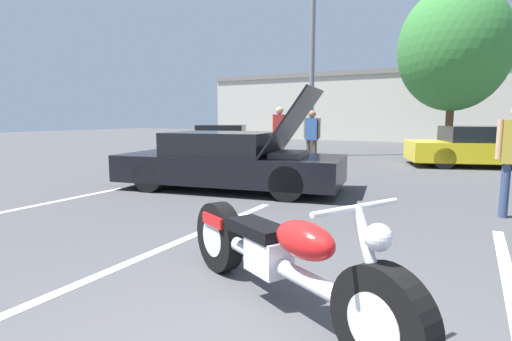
% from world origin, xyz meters
% --- Properties ---
extents(parking_stripe_foreground, '(0.12, 4.53, 0.01)m').
position_xyz_m(parking_stripe_foreground, '(-5.51, 2.17, 0.00)').
color(parking_stripe_foreground, white).
rests_on(parking_stripe_foreground, ground).
extents(parking_stripe_middle, '(0.12, 4.53, 0.01)m').
position_xyz_m(parking_stripe_middle, '(-2.13, 2.17, 0.00)').
color(parking_stripe_middle, white).
rests_on(parking_stripe_middle, ground).
extents(far_building, '(32.00, 4.20, 4.40)m').
position_xyz_m(far_building, '(0.00, 25.76, 2.34)').
color(far_building, beige).
rests_on(far_building, ground).
extents(light_pole, '(1.21, 0.28, 8.90)m').
position_xyz_m(light_pole, '(-4.44, 12.92, 4.84)').
color(light_pole, slate).
rests_on(light_pole, ground).
extents(tree_background, '(4.56, 4.56, 6.99)m').
position_xyz_m(tree_background, '(0.00, 17.78, 4.36)').
color(tree_background, brown).
rests_on(tree_background, ground).
extents(motorcycle, '(2.37, 1.37, 0.97)m').
position_xyz_m(motorcycle, '(-0.36, 1.17, 0.40)').
color(motorcycle, black).
rests_on(motorcycle, ground).
extents(show_car_hood_open, '(4.78, 2.53, 2.03)m').
position_xyz_m(show_car_hood_open, '(-3.44, 5.40, 0.57)').
color(show_car_hood_open, black).
rests_on(show_car_hood_open, ground).
extents(parked_car_mid_row, '(4.67, 3.13, 1.21)m').
position_xyz_m(parked_car_mid_row, '(1.20, 12.29, 0.57)').
color(parked_car_mid_row, yellow).
rests_on(parked_car_mid_row, ground).
extents(parked_car_left_row, '(4.56, 3.33, 1.16)m').
position_xyz_m(parked_car_left_row, '(-8.19, 12.58, 0.56)').
color(parked_car_left_row, red).
rests_on(parked_car_left_row, ground).
extents(spectator_near_motorcycle, '(0.52, 0.24, 1.81)m').
position_xyz_m(spectator_near_motorcycle, '(-4.45, 9.94, 1.08)').
color(spectator_near_motorcycle, gray).
rests_on(spectator_near_motorcycle, ground).
extents(spectator_midground, '(0.52, 0.22, 1.68)m').
position_xyz_m(spectator_midground, '(-3.26, 9.65, 1.00)').
color(spectator_midground, brown).
rests_on(spectator_midground, ground).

